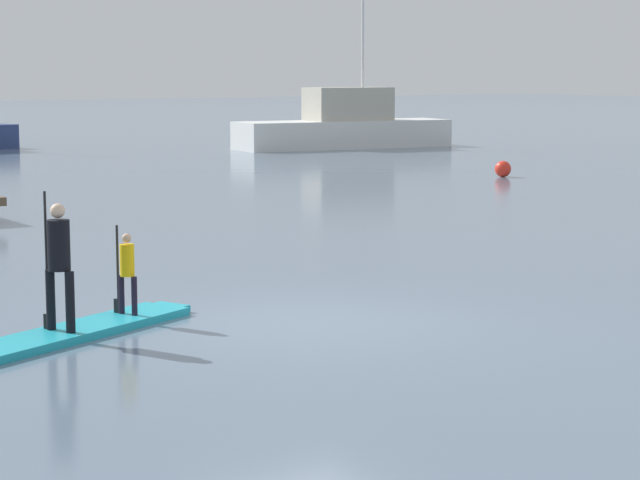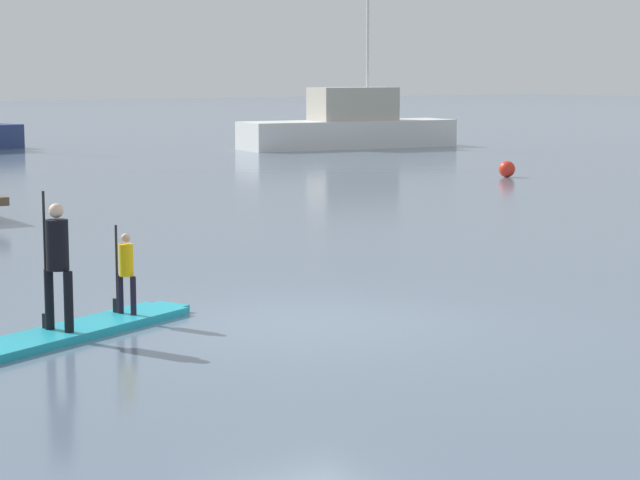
{
  "view_description": "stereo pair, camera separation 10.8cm",
  "coord_description": "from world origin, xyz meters",
  "px_view_note": "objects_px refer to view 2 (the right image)",
  "views": [
    {
      "loc": [
        -8.34,
        -12.36,
        3.14
      ],
      "look_at": [
        1.69,
        2.08,
        0.71
      ],
      "focal_mm": 68.09,
      "sensor_mm": 36.0,
      "label": 1
    },
    {
      "loc": [
        -8.25,
        -12.42,
        3.14
      ],
      "look_at": [
        1.69,
        2.08,
        0.71
      ],
      "focal_mm": 68.09,
      "sensor_mm": 36.0,
      "label": 2
    }
  ],
  "objects_px": {
    "paddleboard_near": "(79,330)",
    "paddler_child_solo": "(125,269)",
    "paddler_adult": "(57,258)",
    "fishing_boat_green_midground": "(349,126)",
    "mooring_buoy_near": "(507,169)"
  },
  "relations": [
    {
      "from": "paddleboard_near",
      "to": "paddler_child_solo",
      "type": "bearing_deg",
      "value": 23.62
    },
    {
      "from": "paddleboard_near",
      "to": "paddler_child_solo",
      "type": "xyz_separation_m",
      "value": [
        0.79,
        0.34,
        0.63
      ]
    },
    {
      "from": "paddler_adult",
      "to": "fishing_boat_green_midground",
      "type": "distance_m",
      "value": 37.07
    },
    {
      "from": "paddleboard_near",
      "to": "fishing_boat_green_midground",
      "type": "relative_size",
      "value": 0.37
    },
    {
      "from": "paddler_child_solo",
      "to": "mooring_buoy_near",
      "type": "distance_m",
      "value": 22.92
    },
    {
      "from": "paddleboard_near",
      "to": "paddler_child_solo",
      "type": "distance_m",
      "value": 1.06
    },
    {
      "from": "paddler_child_solo",
      "to": "mooring_buoy_near",
      "type": "height_order",
      "value": "paddler_child_solo"
    },
    {
      "from": "paddleboard_near",
      "to": "mooring_buoy_near",
      "type": "distance_m",
      "value": 23.76
    },
    {
      "from": "fishing_boat_green_midground",
      "to": "mooring_buoy_near",
      "type": "relative_size",
      "value": 19.12
    },
    {
      "from": "mooring_buoy_near",
      "to": "paddler_child_solo",
      "type": "bearing_deg",
      "value": -145.15
    },
    {
      "from": "paddler_adult",
      "to": "mooring_buoy_near",
      "type": "height_order",
      "value": "paddler_adult"
    },
    {
      "from": "paddler_child_solo",
      "to": "mooring_buoy_near",
      "type": "bearing_deg",
      "value": 34.85
    },
    {
      "from": "paddler_child_solo",
      "to": "fishing_boat_green_midground",
      "type": "distance_m",
      "value": 36.01
    },
    {
      "from": "paddler_adult",
      "to": "mooring_buoy_near",
      "type": "xyz_separation_m",
      "value": [
        19.9,
        13.56,
        -0.72
      ]
    },
    {
      "from": "paddler_adult",
      "to": "paddler_child_solo",
      "type": "relative_size",
      "value": 1.47
    }
  ]
}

